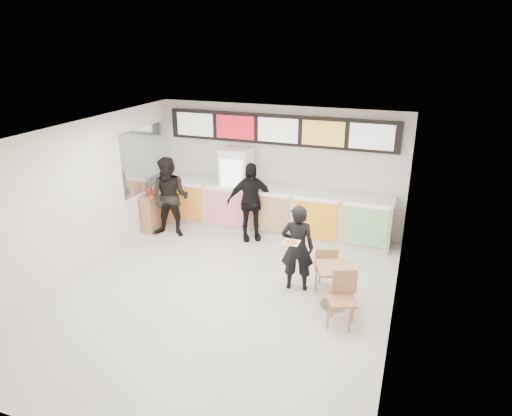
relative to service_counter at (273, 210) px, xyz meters
The scene contains 15 objects.
floor 3.15m from the service_counter, 90.00° to the right, with size 7.00×7.00×0.00m, color beige.
ceiling 3.93m from the service_counter, 90.00° to the right, with size 7.00×7.00×0.00m, color white.
wall_back 1.01m from the service_counter, 90.00° to the left, with size 6.00×6.00×0.00m, color silver.
wall_left 4.41m from the service_counter, 134.13° to the right, with size 7.00×7.00×0.00m, color silver.
wall_right 4.41m from the service_counter, 45.87° to the right, with size 7.00×7.00×0.00m, color silver.
service_counter is the anchor object (origin of this frame).
menu_board 1.90m from the service_counter, 90.00° to the left, with size 5.50×0.14×0.70m.
drinks_fridge 1.03m from the service_counter, behind, with size 0.70×0.67×2.00m.
mirror_panel 3.28m from the service_counter, 167.87° to the right, with size 0.01×2.00×1.50m, color #B2B7BF.
customer_main 2.66m from the service_counter, 62.58° to the right, with size 0.61×0.40×1.68m, color black.
customer_left 2.45m from the service_counter, 155.62° to the right, with size 0.93×0.72×1.91m, color black.
customer_mid 0.75m from the service_counter, 125.26° to the right, with size 1.08×0.45×1.85m, color black.
pizza_slice 3.11m from the service_counter, 66.47° to the right, with size 0.36×0.36×0.02m.
cafe_table 3.37m from the service_counter, 53.73° to the right, with size 1.00×1.62×0.92m.
condiment_ledge 2.93m from the service_counter, 164.69° to the right, with size 0.32×0.80×1.07m.
Camera 1 is at (3.07, -6.63, 4.51)m, focal length 32.00 mm.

